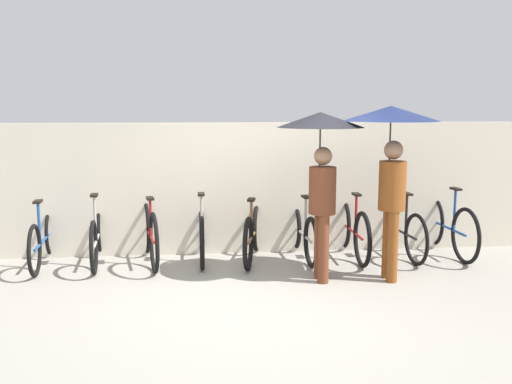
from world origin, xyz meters
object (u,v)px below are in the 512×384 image
(parked_bicycle_0, at_px, (43,239))
(parked_bicycle_4, at_px, (253,234))
(parked_bicycle_2, at_px, (150,233))
(parked_bicycle_7, at_px, (400,229))
(parked_bicycle_6, at_px, (352,230))
(parked_bicycle_3, at_px, (202,233))
(pedestrian_leading, at_px, (321,147))
(parked_bicycle_8, at_px, (447,226))
(parked_bicycle_5, at_px, (302,232))
(pedestrian_center, at_px, (391,139))
(parked_bicycle_1, at_px, (97,236))

(parked_bicycle_0, distance_m, parked_bicycle_4, 2.77)
(parked_bicycle_2, height_order, parked_bicycle_7, parked_bicycle_7)
(parked_bicycle_2, bearing_deg, parked_bicycle_6, -100.75)
(parked_bicycle_3, height_order, pedestrian_leading, pedestrian_leading)
(parked_bicycle_4, bearing_deg, parked_bicycle_0, 101.67)
(parked_bicycle_8, bearing_deg, parked_bicycle_3, 87.06)
(parked_bicycle_7, distance_m, parked_bicycle_8, 0.69)
(parked_bicycle_3, xyz_separation_m, parked_bicycle_6, (2.07, -0.08, 0.02))
(parked_bicycle_4, xyz_separation_m, parked_bicycle_5, (0.69, 0.06, -0.01))
(parked_bicycle_2, relative_size, parked_bicycle_8, 0.99)
(pedestrian_center, bearing_deg, parked_bicycle_8, 40.26)
(parked_bicycle_2, xyz_separation_m, pedestrian_leading, (2.10, -0.94, 1.19))
(parked_bicycle_0, xyz_separation_m, parked_bicycle_3, (2.07, 0.07, 0.01))
(parked_bicycle_3, distance_m, parked_bicycle_5, 1.38)
(parked_bicycle_2, xyz_separation_m, parked_bicycle_5, (2.07, 0.03, -0.05))
(parked_bicycle_1, bearing_deg, parked_bicycle_5, -95.18)
(parked_bicycle_1, height_order, parked_bicycle_4, parked_bicycle_1)
(parked_bicycle_2, bearing_deg, parked_bicycle_0, 78.88)
(parked_bicycle_6, bearing_deg, pedestrian_center, -169.61)
(parked_bicycle_5, bearing_deg, parked_bicycle_7, -93.80)
(parked_bicycle_0, xyz_separation_m, parked_bicycle_7, (4.83, 0.01, 0.02))
(parked_bicycle_8, bearing_deg, parked_bicycle_7, 88.39)
(parked_bicycle_2, bearing_deg, parked_bicycle_5, -99.92)
(parked_bicycle_5, bearing_deg, parked_bicycle_1, 86.78)
(parked_bicycle_2, bearing_deg, parked_bicycle_7, -100.52)
(parked_bicycle_1, bearing_deg, parked_bicycle_8, -95.29)
(parked_bicycle_1, distance_m, parked_bicycle_2, 0.69)
(parked_bicycle_2, relative_size, parked_bicycle_6, 1.00)
(parked_bicycle_8, bearing_deg, parked_bicycle_1, 87.89)
(parked_bicycle_6, bearing_deg, parked_bicycle_8, -88.76)
(parked_bicycle_1, xyz_separation_m, parked_bicycle_5, (2.76, -0.00, -0.01))
(parked_bicycle_4, height_order, pedestrian_center, pedestrian_center)
(parked_bicycle_6, bearing_deg, parked_bicycle_4, 91.82)
(parked_bicycle_2, relative_size, parked_bicycle_5, 1.07)
(parked_bicycle_5, distance_m, pedestrian_leading, 1.58)
(parked_bicycle_5, bearing_deg, parked_bicycle_6, -95.61)
(parked_bicycle_3, bearing_deg, parked_bicycle_2, 96.44)
(parked_bicycle_6, bearing_deg, parked_bicycle_1, 89.95)
(parked_bicycle_7, bearing_deg, parked_bicycle_3, 84.98)
(parked_bicycle_8, bearing_deg, pedestrian_center, 127.71)
(parked_bicycle_0, height_order, parked_bicycle_7, parked_bicycle_7)
(parked_bicycle_5, xyz_separation_m, pedestrian_leading, (0.03, -0.97, 1.24))
(parked_bicycle_7, bearing_deg, pedestrian_leading, 121.59)
(parked_bicycle_7, bearing_deg, parked_bicycle_0, 86.40)
(pedestrian_leading, bearing_deg, parked_bicycle_5, 88.72)
(parked_bicycle_3, xyz_separation_m, pedestrian_leading, (1.41, -1.02, 1.23))
(parked_bicycle_6, relative_size, pedestrian_leading, 0.88)
(parked_bicycle_5, height_order, parked_bicycle_7, parked_bicycle_7)
(parked_bicycle_2, height_order, parked_bicycle_6, parked_bicycle_6)
(parked_bicycle_1, relative_size, parked_bicycle_3, 1.05)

